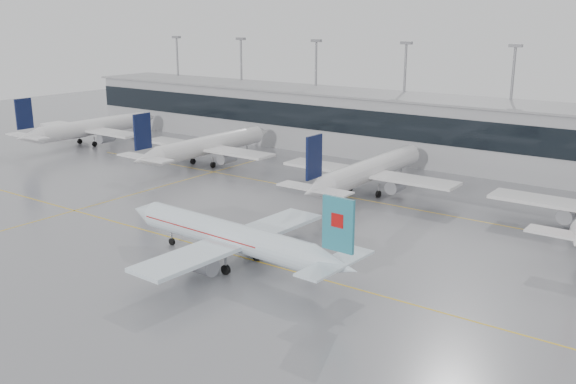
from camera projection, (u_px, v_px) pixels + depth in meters
The scene contains 12 objects.
ground at pixel (229, 254), 76.79m from camera, with size 320.00×320.00×0.00m, color gray.
taxi_line_main at pixel (229, 253), 76.79m from camera, with size 120.00×0.25×0.01m, color gold.
taxi_line_north at pixel (356, 198), 100.17m from camera, with size 120.00×0.25×0.01m, color gold.
taxi_line_cross at pixel (152, 189), 105.52m from camera, with size 0.25×60.00×0.01m, color gold.
terminal at pixel (441, 132), 123.54m from camera, with size 180.00×15.00×12.00m, color #9B9B9F.
terminal_glass at pixel (424, 129), 117.26m from camera, with size 180.00×0.20×5.00m, color black.
terminal_roof at pixel (443, 100), 121.90m from camera, with size 182.00×16.00×0.40m, color gray.
light_masts at pixel (455, 91), 126.28m from camera, with size 156.40×1.00×22.60m.
air_canada_jet at pixel (234, 238), 72.38m from camera, with size 34.30×26.84×10.53m.
parked_jet_a at pixel (90, 128), 141.84m from camera, with size 29.64×36.96×11.72m.
parked_jet_b at pixel (207, 146), 121.96m from camera, with size 29.64×36.96×11.72m.
parked_jet_c at pixel (368, 171), 102.07m from camera, with size 29.64×36.96×11.72m.
Camera 1 is at (48.19, -54.12, 27.36)m, focal length 40.00 mm.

